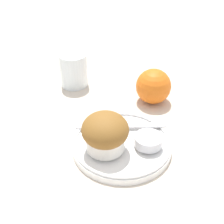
# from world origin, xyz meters

# --- Properties ---
(ground_plane) EXTENTS (3.00, 3.00, 0.00)m
(ground_plane) POSITION_xyz_m (0.00, 0.00, 0.00)
(ground_plane) COLOR beige
(plate) EXTENTS (0.20, 0.20, 0.02)m
(plate) POSITION_xyz_m (0.01, -0.03, 0.01)
(plate) COLOR white
(plate) RESTS_ON ground_plane
(muffin) EXTENTS (0.09, 0.09, 0.08)m
(muffin) POSITION_xyz_m (-0.02, -0.05, 0.06)
(muffin) COLOR silver
(muffin) RESTS_ON plate
(cream_ramekin) EXTENTS (0.06, 0.06, 0.02)m
(cream_ramekin) POSITION_xyz_m (0.06, -0.03, 0.03)
(cream_ramekin) COLOR silver
(cream_ramekin) RESTS_ON plate
(berry_pair) EXTENTS (0.02, 0.01, 0.01)m
(berry_pair) POSITION_xyz_m (-0.00, 0.02, 0.03)
(berry_pair) COLOR #B7192D
(berry_pair) RESTS_ON plate
(butter_knife) EXTENTS (0.19, 0.05, 0.00)m
(butter_knife) POSITION_xyz_m (-0.00, 0.02, 0.02)
(butter_knife) COLOR silver
(butter_knife) RESTS_ON plate
(orange_fruit) EXTENTS (0.09, 0.09, 0.09)m
(orange_fruit) POSITION_xyz_m (0.06, 0.16, 0.04)
(orange_fruit) COLOR orange
(orange_fruit) RESTS_ON ground_plane
(juice_glass) EXTENTS (0.07, 0.07, 0.09)m
(juice_glass) POSITION_xyz_m (-0.15, 0.20, 0.04)
(juice_glass) COLOR silver
(juice_glass) RESTS_ON ground_plane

